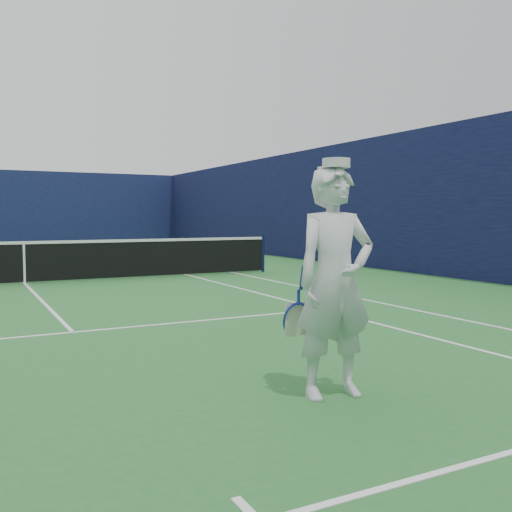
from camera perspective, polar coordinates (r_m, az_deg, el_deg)
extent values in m
plane|color=#286A2D|center=(14.55, -22.12, -2.58)|extent=(80.00, 80.00, 0.00)
cube|color=white|center=(16.02, -2.18, -1.70)|extent=(0.06, 23.83, 0.01)
cube|color=white|center=(15.48, -6.77, -1.92)|extent=(0.06, 23.77, 0.01)
cube|color=white|center=(20.91, -23.79, -0.70)|extent=(8.23, 0.06, 0.01)
cube|color=white|center=(8.27, -17.85, -7.28)|extent=(8.23, 0.06, 0.01)
cube|color=white|center=(14.55, -22.12, -2.57)|extent=(0.06, 12.80, 0.01)
cube|color=white|center=(3.38, -0.88, -24.04)|extent=(0.06, 0.30, 0.01)
cube|color=#0F1238|center=(18.33, 10.71, 5.20)|extent=(0.12, 36.12, 4.00)
cylinder|color=#141E4C|center=(16.38, 0.69, 0.29)|extent=(0.09, 0.09, 1.07)
cube|color=black|center=(14.51, -22.17, -0.62)|extent=(12.79, 0.02, 0.92)
cube|color=white|center=(14.48, -22.22, 1.23)|extent=(12.79, 0.04, 0.07)
cube|color=white|center=(14.51, -22.16, -0.74)|extent=(0.05, 0.03, 0.94)
imported|color=white|center=(5.05, 7.91, -2.61)|extent=(0.79, 0.56, 2.03)
cylinder|color=white|center=(5.03, 8.02, 9.19)|extent=(0.24, 0.24, 0.08)
cube|color=white|center=(5.14, 7.30, 8.74)|extent=(0.19, 0.12, 0.02)
cylinder|color=navy|center=(4.98, 4.65, -2.19)|extent=(0.04, 0.09, 0.22)
cube|color=navy|center=(5.05, 4.28, -4.16)|extent=(0.02, 0.02, 0.14)
torus|color=navy|center=(5.14, 4.04, -6.32)|extent=(0.30, 0.13, 0.29)
cube|color=beige|center=(5.14, 4.04, -6.32)|extent=(0.22, 0.03, 0.30)
sphere|color=yellow|center=(5.25, 9.87, -1.26)|extent=(0.07, 0.07, 0.07)
sphere|color=yellow|center=(5.29, 10.18, -0.90)|extent=(0.07, 0.07, 0.07)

